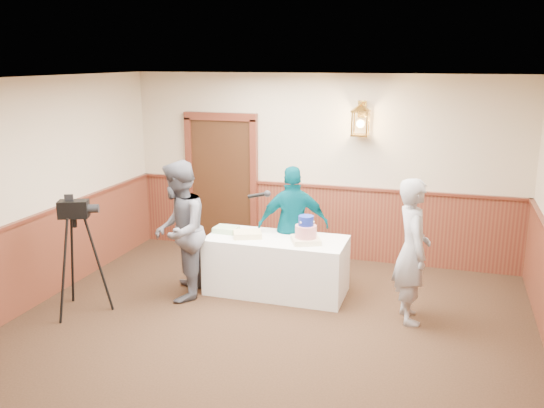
{
  "coord_description": "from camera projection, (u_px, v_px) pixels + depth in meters",
  "views": [
    {
      "loc": [
        1.84,
        -4.91,
        3.0
      ],
      "look_at": [
        -0.22,
        1.7,
        1.25
      ],
      "focal_mm": 38.0,
      "sensor_mm": 36.0,
      "label": 1
    }
  ],
  "objects": [
    {
      "name": "ground",
      "position": [
        242.0,
        365.0,
        5.81
      ],
      "size": [
        7.0,
        7.0,
        0.0
      ],
      "primitive_type": "plane",
      "color": "black",
      "rests_on": "ground"
    },
    {
      "name": "room_shell",
      "position": [
        251.0,
        208.0,
        5.87
      ],
      "size": [
        6.02,
        7.02,
        2.81
      ],
      "color": "#C5B593",
      "rests_on": "ground"
    },
    {
      "name": "display_table",
      "position": [
        277.0,
        265.0,
        7.54
      ],
      "size": [
        1.8,
        0.8,
        0.75
      ],
      "primitive_type": "cube",
      "color": "white",
      "rests_on": "ground"
    },
    {
      "name": "tiered_cake",
      "position": [
        306.0,
        232.0,
        7.22
      ],
      "size": [
        0.45,
        0.45,
        0.35
      ],
      "rotation": [
        0.0,
        0.0,
        0.43
      ],
      "color": "beige",
      "rests_on": "display_table"
    },
    {
      "name": "sheet_cake_yellow",
      "position": [
        247.0,
        234.0,
        7.47
      ],
      "size": [
        0.44,
        0.39,
        0.07
      ],
      "primitive_type": "cube",
      "rotation": [
        0.0,
        0.0,
        0.4
      ],
      "color": "#EFD68E",
      "rests_on": "display_table"
    },
    {
      "name": "sheet_cake_green",
      "position": [
        226.0,
        229.0,
        7.68
      ],
      "size": [
        0.32,
        0.26,
        0.07
      ],
      "primitive_type": "cube",
      "rotation": [
        0.0,
        0.0,
        -0.07
      ],
      "color": "#99CE92",
      "rests_on": "display_table"
    },
    {
      "name": "interviewer",
      "position": [
        179.0,
        231.0,
        7.25
      ],
      "size": [
        1.61,
        1.02,
        1.78
      ],
      "rotation": [
        0.0,
        0.0,
        -1.29
      ],
      "color": "#565660",
      "rests_on": "ground"
    },
    {
      "name": "baker",
      "position": [
        412.0,
        251.0,
        6.62
      ],
      "size": [
        0.57,
        0.72,
        1.71
      ],
      "primitive_type": "imported",
      "rotation": [
        0.0,
        0.0,
        1.87
      ],
      "color": "gray",
      "rests_on": "ground"
    },
    {
      "name": "assistant_p",
      "position": [
        293.0,
        226.0,
        7.74
      ],
      "size": [
        1.04,
        0.7,
        1.63
      ],
      "primitive_type": "imported",
      "rotation": [
        0.0,
        0.0,
        3.49
      ],
      "color": "#004652",
      "rests_on": "ground"
    },
    {
      "name": "tv_camera_rig",
      "position": [
        78.0,
        263.0,
        6.89
      ],
      "size": [
        0.54,
        0.51,
        1.4
      ],
      "rotation": [
        0.0,
        0.0,
        0.4
      ],
      "color": "black",
      "rests_on": "ground"
    }
  ]
}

